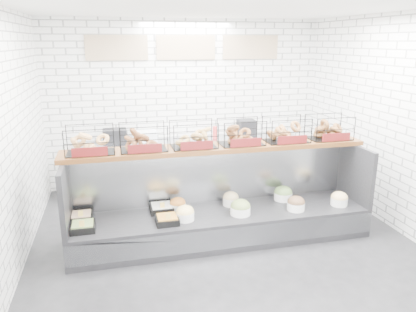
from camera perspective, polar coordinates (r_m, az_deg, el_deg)
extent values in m
plane|color=black|center=(5.43, 2.73, -12.85)|extent=(5.50, 5.50, 0.00)
cube|color=white|center=(7.53, -3.02, 7.37)|extent=(5.00, 0.02, 3.00)
cube|color=white|center=(4.84, -26.77, 0.87)|extent=(0.02, 5.50, 3.00)
cube|color=white|center=(6.08, 26.22, 3.72)|extent=(0.02, 5.50, 3.00)
cube|color=white|center=(4.78, 3.23, 20.53)|extent=(5.00, 5.50, 0.02)
cube|color=#C9AF8B|center=(7.29, -12.72, 14.64)|extent=(1.05, 0.03, 0.42)
cube|color=#C9AF8B|center=(7.41, -3.09, 15.00)|extent=(1.05, 0.03, 0.42)
cube|color=#C9AF8B|center=(7.73, 6.00, 14.97)|extent=(1.05, 0.03, 0.42)
cube|color=black|center=(5.60, 1.89, -9.63)|extent=(4.00, 0.90, 0.40)
cube|color=#93969B|center=(5.22, 3.19, -11.42)|extent=(4.00, 0.03, 0.28)
cube|color=#93969B|center=(5.74, 0.86, -2.50)|extent=(4.00, 0.08, 0.80)
cube|color=black|center=(5.23, -19.44, -5.33)|extent=(0.06, 0.90, 0.80)
cube|color=black|center=(6.17, 19.88, -2.16)|extent=(0.06, 0.90, 0.80)
cube|color=black|center=(5.20, -17.19, -9.54)|extent=(0.29, 0.29, 0.08)
cube|color=#79954C|center=(5.19, -17.22, -9.19)|extent=(0.25, 0.25, 0.04)
cube|color=#FDD258|center=(5.07, -17.33, -9.10)|extent=(0.06, 0.01, 0.08)
cube|color=black|center=(5.48, -17.34, -8.22)|extent=(0.27, 0.27, 0.08)
cube|color=#D6AC83|center=(5.47, -17.37, -7.89)|extent=(0.23, 0.23, 0.04)
cube|color=#FDD258|center=(5.36, -17.48, -7.75)|extent=(0.06, 0.01, 0.08)
cube|color=black|center=(5.19, -5.77, -8.95)|extent=(0.28, 0.28, 0.08)
cube|color=orange|center=(5.17, -5.78, -8.60)|extent=(0.24, 0.24, 0.04)
cube|color=#FDD258|center=(5.06, -5.64, -8.48)|extent=(0.06, 0.01, 0.08)
cube|color=black|center=(5.53, -6.56, -7.35)|extent=(0.30, 0.30, 0.08)
cube|color=white|center=(5.51, -6.57, -7.01)|extent=(0.26, 0.26, 0.04)
cube|color=#FDD258|center=(5.40, -6.44, -6.90)|extent=(0.06, 0.01, 0.08)
cylinder|color=white|center=(5.25, -3.24, -8.40)|extent=(0.24, 0.24, 0.11)
ellipsoid|color=#F2D47C|center=(5.22, -3.25, -7.80)|extent=(0.23, 0.23, 0.16)
cylinder|color=white|center=(5.52, -4.27, -7.17)|extent=(0.22, 0.22, 0.11)
ellipsoid|color=#C27029|center=(5.49, -4.28, -6.59)|extent=(0.21, 0.21, 0.15)
cylinder|color=white|center=(5.41, 4.57, -7.63)|extent=(0.27, 0.27, 0.11)
ellipsoid|color=olive|center=(5.39, 4.58, -7.05)|extent=(0.26, 0.26, 0.18)
cylinder|color=white|center=(5.70, 3.21, -6.35)|extent=(0.22, 0.22, 0.11)
ellipsoid|color=tan|center=(5.68, 3.22, -5.79)|extent=(0.22, 0.22, 0.15)
cylinder|color=white|center=(5.66, 12.25, -6.90)|extent=(0.24, 0.24, 0.11)
ellipsoid|color=brown|center=(5.63, 12.28, -6.34)|extent=(0.24, 0.24, 0.17)
cylinder|color=white|center=(5.97, 10.50, -5.56)|extent=(0.26, 0.26, 0.11)
ellipsoid|color=#668A46|center=(5.95, 10.53, -5.02)|extent=(0.26, 0.26, 0.18)
cylinder|color=white|center=(5.98, 17.95, -6.08)|extent=(0.23, 0.23, 0.11)
ellipsoid|color=#F6CD7D|center=(5.95, 18.00, -5.55)|extent=(0.23, 0.23, 0.16)
cube|color=#48260F|center=(5.44, 1.37, 1.19)|extent=(4.10, 0.50, 0.06)
cube|color=black|center=(5.23, -16.30, 2.19)|extent=(0.60, 0.38, 0.34)
cube|color=#560F10|center=(5.06, -16.29, 0.56)|extent=(0.42, 0.02, 0.11)
cube|color=black|center=(5.24, -9.10, 2.65)|extent=(0.60, 0.38, 0.34)
cube|color=#560F10|center=(5.06, -8.86, 1.04)|extent=(0.42, 0.02, 0.11)
cube|color=black|center=(5.32, -2.04, 3.06)|extent=(0.60, 0.38, 0.34)
cube|color=#560F10|center=(5.16, -1.57, 1.49)|extent=(0.42, 0.02, 0.11)
cube|color=black|center=(5.49, 4.71, 3.41)|extent=(0.60, 0.38, 0.34)
cube|color=#560F10|center=(5.33, 5.36, 1.90)|extent=(0.42, 0.02, 0.11)
cube|color=black|center=(5.73, 10.98, 3.69)|extent=(0.60, 0.38, 0.34)
cube|color=#560F10|center=(5.57, 11.78, 2.25)|extent=(0.42, 0.02, 0.11)
cube|color=black|center=(6.03, 16.70, 3.91)|extent=(0.60, 0.38, 0.34)
cube|color=#560F10|center=(5.88, 17.59, 2.54)|extent=(0.42, 0.02, 0.11)
cube|color=#93969B|center=(7.45, -2.45, -1.00)|extent=(4.00, 0.60, 0.90)
cube|color=black|center=(7.23, -12.97, 2.76)|extent=(0.40, 0.30, 0.24)
cube|color=silver|center=(7.26, -8.62, 2.79)|extent=(0.35, 0.28, 0.18)
cylinder|color=red|center=(7.36, 1.00, 3.32)|extent=(0.09, 0.09, 0.22)
cube|color=black|center=(7.61, 5.39, 3.98)|extent=(0.30, 0.30, 0.30)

